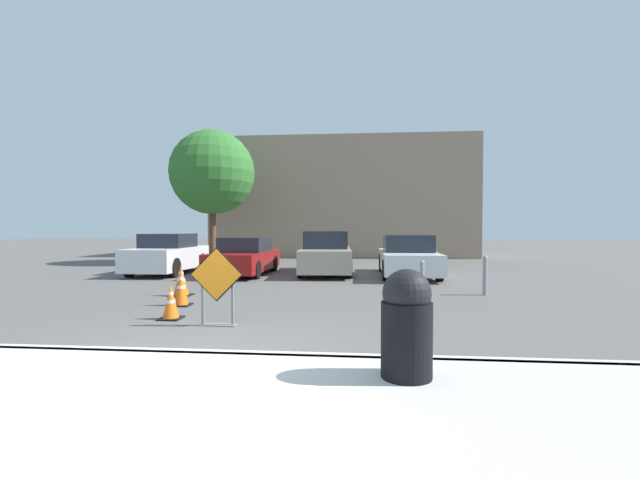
{
  "coord_description": "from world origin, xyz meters",
  "views": [
    {
      "loc": [
        2.15,
        -5.29,
        1.74
      ],
      "look_at": [
        0.62,
        11.5,
        1.23
      ],
      "focal_mm": 24.0,
      "sensor_mm": 36.0,
      "label": 1
    }
  ],
  "objects_px": {
    "traffic_cone_second": "(181,288)",
    "trash_bin": "(407,323)",
    "parked_car_third": "(326,254)",
    "parked_car_fourth": "(408,257)",
    "road_closed_sign": "(217,283)",
    "parked_car_second": "(245,257)",
    "bollard_nearest": "(422,276)",
    "traffic_cone_nearest": "(171,302)",
    "traffic_cone_third": "(181,281)",
    "bollard_second": "(485,274)",
    "parked_car_nearest": "(168,255)"
  },
  "relations": [
    {
      "from": "traffic_cone_second",
      "to": "trash_bin",
      "type": "height_order",
      "value": "trash_bin"
    },
    {
      "from": "parked_car_third",
      "to": "parked_car_fourth",
      "type": "bearing_deg",
      "value": 168.44
    },
    {
      "from": "parked_car_third",
      "to": "trash_bin",
      "type": "bearing_deg",
      "value": 95.63
    },
    {
      "from": "road_closed_sign",
      "to": "trash_bin",
      "type": "xyz_separation_m",
      "value": [
        2.99,
        -2.69,
        -0.04
      ]
    },
    {
      "from": "traffic_cone_second",
      "to": "parked_car_second",
      "type": "bearing_deg",
      "value": 92.49
    },
    {
      "from": "parked_car_third",
      "to": "parked_car_fourth",
      "type": "distance_m",
      "value": 3.0
    },
    {
      "from": "traffic_cone_second",
      "to": "bollard_nearest",
      "type": "bearing_deg",
      "value": 20.93
    },
    {
      "from": "traffic_cone_nearest",
      "to": "traffic_cone_second",
      "type": "xyz_separation_m",
      "value": [
        -0.38,
        1.36,
        0.08
      ]
    },
    {
      "from": "traffic_cone_third",
      "to": "bollard_nearest",
      "type": "bearing_deg",
      "value": 7.72
    },
    {
      "from": "traffic_cone_second",
      "to": "traffic_cone_third",
      "type": "bearing_deg",
      "value": 113.22
    },
    {
      "from": "parked_car_second",
      "to": "bollard_second",
      "type": "bearing_deg",
      "value": 152.48
    },
    {
      "from": "parked_car_nearest",
      "to": "bollard_nearest",
      "type": "bearing_deg",
      "value": 154.06
    },
    {
      "from": "parked_car_nearest",
      "to": "parked_car_third",
      "type": "bearing_deg",
      "value": -176.15
    },
    {
      "from": "road_closed_sign",
      "to": "bollard_nearest",
      "type": "height_order",
      "value": "road_closed_sign"
    },
    {
      "from": "road_closed_sign",
      "to": "bollard_nearest",
      "type": "distance_m",
      "value": 5.72
    },
    {
      "from": "road_closed_sign",
      "to": "parked_car_fourth",
      "type": "distance_m",
      "value": 9.2
    },
    {
      "from": "parked_car_nearest",
      "to": "parked_car_fourth",
      "type": "xyz_separation_m",
      "value": [
        8.9,
        -0.01,
        -0.02
      ]
    },
    {
      "from": "parked_car_second",
      "to": "bollard_nearest",
      "type": "distance_m",
      "value": 7.15
    },
    {
      "from": "parked_car_fourth",
      "to": "parked_car_nearest",
      "type": "bearing_deg",
      "value": 0.41
    },
    {
      "from": "parked_car_fourth",
      "to": "bollard_second",
      "type": "distance_m",
      "value": 4.47
    },
    {
      "from": "parked_car_nearest",
      "to": "bollard_second",
      "type": "relative_size",
      "value": 3.94
    },
    {
      "from": "parked_car_second",
      "to": "road_closed_sign",
      "type": "bearing_deg",
      "value": 103.61
    },
    {
      "from": "traffic_cone_third",
      "to": "bollard_nearest",
      "type": "xyz_separation_m",
      "value": [
        6.11,
        0.83,
        0.08
      ]
    },
    {
      "from": "traffic_cone_third",
      "to": "bollard_second",
      "type": "relative_size",
      "value": 0.77
    },
    {
      "from": "traffic_cone_second",
      "to": "parked_car_third",
      "type": "relative_size",
      "value": 0.18
    },
    {
      "from": "traffic_cone_nearest",
      "to": "road_closed_sign",
      "type": "bearing_deg",
      "value": -24.12
    },
    {
      "from": "traffic_cone_second",
      "to": "traffic_cone_third",
      "type": "relative_size",
      "value": 1.05
    },
    {
      "from": "bollard_nearest",
      "to": "parked_car_nearest",
      "type": "bearing_deg",
      "value": 154.38
    },
    {
      "from": "parked_car_nearest",
      "to": "parked_car_third",
      "type": "relative_size",
      "value": 0.88
    },
    {
      "from": "traffic_cone_nearest",
      "to": "bollard_nearest",
      "type": "bearing_deg",
      "value": 33.97
    },
    {
      "from": "traffic_cone_nearest",
      "to": "traffic_cone_second",
      "type": "distance_m",
      "value": 1.42
    },
    {
      "from": "traffic_cone_nearest",
      "to": "traffic_cone_third",
      "type": "relative_size",
      "value": 0.85
    },
    {
      "from": "traffic_cone_nearest",
      "to": "traffic_cone_third",
      "type": "xyz_separation_m",
      "value": [
        -0.94,
        2.66,
        0.06
      ]
    },
    {
      "from": "parked_car_second",
      "to": "parked_car_third",
      "type": "height_order",
      "value": "parked_car_third"
    },
    {
      "from": "road_closed_sign",
      "to": "parked_car_fourth",
      "type": "xyz_separation_m",
      "value": [
        4.22,
        8.17,
        -0.08
      ]
    },
    {
      "from": "traffic_cone_second",
      "to": "parked_car_third",
      "type": "bearing_deg",
      "value": 68.34
    },
    {
      "from": "road_closed_sign",
      "to": "bollard_nearest",
      "type": "bearing_deg",
      "value": 43.87
    },
    {
      "from": "traffic_cone_second",
      "to": "bollard_second",
      "type": "distance_m",
      "value": 7.45
    },
    {
      "from": "traffic_cone_nearest",
      "to": "traffic_cone_second",
      "type": "relative_size",
      "value": 0.81
    },
    {
      "from": "parked_car_second",
      "to": "parked_car_fourth",
      "type": "height_order",
      "value": "parked_car_fourth"
    },
    {
      "from": "road_closed_sign",
      "to": "parked_car_nearest",
      "type": "height_order",
      "value": "parked_car_nearest"
    },
    {
      "from": "parked_car_nearest",
      "to": "traffic_cone_third",
      "type": "bearing_deg",
      "value": 117.68
    },
    {
      "from": "traffic_cone_nearest",
      "to": "traffic_cone_second",
      "type": "height_order",
      "value": "traffic_cone_second"
    },
    {
      "from": "road_closed_sign",
      "to": "traffic_cone_nearest",
      "type": "height_order",
      "value": "road_closed_sign"
    },
    {
      "from": "traffic_cone_third",
      "to": "parked_car_second",
      "type": "bearing_deg",
      "value": 86.73
    },
    {
      "from": "trash_bin",
      "to": "parked_car_fourth",
      "type": "bearing_deg",
      "value": 83.55
    },
    {
      "from": "road_closed_sign",
      "to": "bollard_nearest",
      "type": "xyz_separation_m",
      "value": [
        4.12,
        3.96,
        -0.3
      ]
    },
    {
      "from": "parked_car_nearest",
      "to": "parked_car_second",
      "type": "xyz_separation_m",
      "value": [
        2.97,
        -0.08,
        -0.07
      ]
    },
    {
      "from": "traffic_cone_nearest",
      "to": "parked_car_fourth",
      "type": "bearing_deg",
      "value": 55.56
    },
    {
      "from": "traffic_cone_nearest",
      "to": "parked_car_nearest",
      "type": "bearing_deg",
      "value": 115.18
    }
  ]
}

